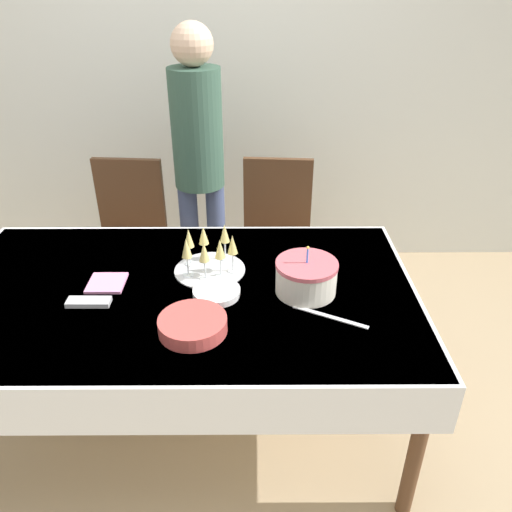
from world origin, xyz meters
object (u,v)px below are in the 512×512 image
(dining_chair_far_left, at_px, (129,236))
(birthday_cake, at_px, (306,277))
(plate_stack_main, at_px, (193,325))
(champagne_tray, at_px, (209,252))
(dining_chair_far_right, at_px, (276,235))
(plate_stack_dessert, at_px, (217,292))
(person_standing, at_px, (198,151))

(dining_chair_far_left, height_order, birthday_cake, dining_chair_far_left)
(birthday_cake, xyz_separation_m, plate_stack_main, (-0.43, -0.26, -0.04))
(champagne_tray, relative_size, plate_stack_main, 1.23)
(dining_chair_far_right, bearing_deg, plate_stack_main, -106.90)
(birthday_cake, bearing_deg, plate_stack_main, -149.39)
(birthday_cake, relative_size, plate_stack_dessert, 1.30)
(dining_chair_far_right, distance_m, plate_stack_dessert, 1.00)
(person_standing, bearing_deg, plate_stack_main, -86.16)
(dining_chair_far_left, bearing_deg, plate_stack_main, -66.33)
(dining_chair_far_right, height_order, person_standing, person_standing)
(champagne_tray, relative_size, person_standing, 0.19)
(dining_chair_far_right, distance_m, plate_stack_main, 1.24)
(plate_stack_main, bearing_deg, dining_chair_far_right, 73.10)
(plate_stack_main, bearing_deg, person_standing, 93.84)
(dining_chair_far_right, relative_size, plate_stack_dessert, 4.96)
(plate_stack_dessert, bearing_deg, person_standing, 98.64)
(plate_stack_dessert, bearing_deg, birthday_cake, 3.80)
(dining_chair_far_left, distance_m, dining_chair_far_right, 0.86)
(plate_stack_main, bearing_deg, dining_chair_far_left, 113.67)
(dining_chair_far_right, bearing_deg, dining_chair_far_left, -180.00)
(dining_chair_far_left, distance_m, person_standing, 0.65)
(birthday_cake, distance_m, champagne_tray, 0.44)
(champagne_tray, bearing_deg, dining_chair_far_right, 66.37)
(dining_chair_far_left, distance_m, champagne_tray, 0.97)
(champagne_tray, xyz_separation_m, plate_stack_main, (-0.03, -0.42, -0.06))
(dining_chair_far_left, xyz_separation_m, champagne_tray, (0.54, -0.74, 0.30))
(dining_chair_far_left, distance_m, plate_stack_main, 1.29)
(dining_chair_far_left, bearing_deg, dining_chair_far_right, 0.00)
(birthday_cake, xyz_separation_m, plate_stack_dessert, (-0.36, -0.02, -0.05))
(plate_stack_main, relative_size, plate_stack_dessert, 1.30)
(dining_chair_far_left, relative_size, plate_stack_dessert, 4.96)
(dining_chair_far_right, relative_size, champagne_tray, 3.09)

